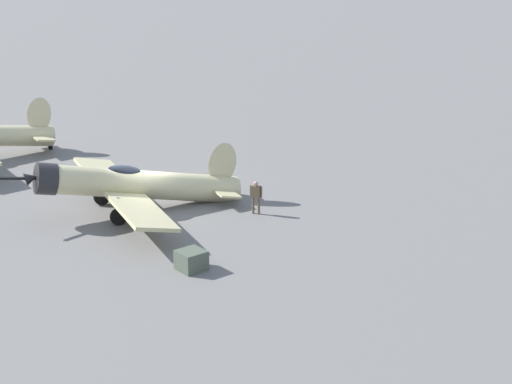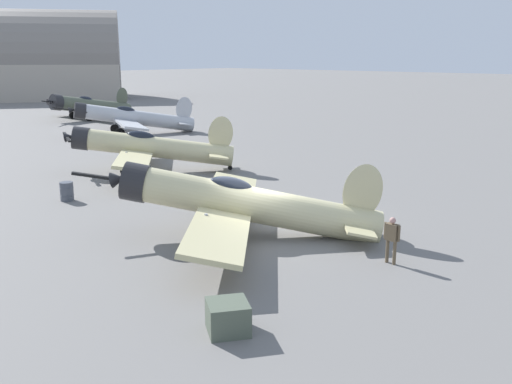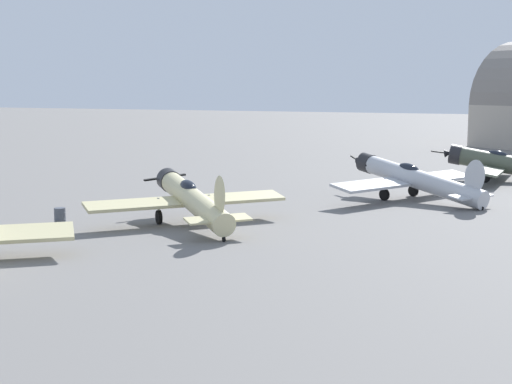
% 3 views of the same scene
% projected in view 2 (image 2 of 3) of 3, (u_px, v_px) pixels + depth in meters
% --- Properties ---
extents(ground_plane, '(400.00, 400.00, 0.00)m').
position_uv_depth(ground_plane, '(256.00, 237.00, 22.30)').
color(ground_plane, slate).
extents(airplane_foreground, '(10.26, 9.91, 3.34)m').
position_uv_depth(airplane_foreground, '(243.00, 204.00, 22.00)').
color(airplane_foreground, beige).
rests_on(airplane_foreground, ground_plane).
extents(airplane_mid_apron, '(9.59, 9.88, 3.41)m').
position_uv_depth(airplane_mid_apron, '(148.00, 147.00, 34.25)').
color(airplane_mid_apron, beige).
rests_on(airplane_mid_apron, ground_plane).
extents(airplane_far_line, '(10.97, 12.51, 3.29)m').
position_uv_depth(airplane_far_line, '(131.00, 118.00, 50.38)').
color(airplane_far_line, '#B7BABF').
rests_on(airplane_far_line, ground_plane).
extents(airplane_outer_stand, '(11.03, 11.95, 3.41)m').
position_uv_depth(airplane_outer_stand, '(89.00, 106.00, 62.37)').
color(airplane_outer_stand, '#4C5442').
rests_on(airplane_outer_stand, ground_plane).
extents(ground_crew_mechanic, '(0.26, 0.63, 1.63)m').
position_uv_depth(ground_crew_mechanic, '(392.00, 236.00, 19.23)').
color(ground_crew_mechanic, brown).
rests_on(ground_crew_mechanic, ground_plane).
extents(equipment_crate, '(1.44, 1.44, 0.81)m').
position_uv_depth(equipment_crate, '(228.00, 317.00, 14.58)').
color(equipment_crate, '#4C5647').
rests_on(equipment_crate, ground_plane).
extents(fuel_drum, '(0.68, 0.68, 0.92)m').
position_uv_depth(fuel_drum, '(67.00, 191.00, 27.71)').
color(fuel_drum, '#474C56').
rests_on(fuel_drum, ground_plane).
extents(distant_hangar, '(35.04, 31.68, 16.76)m').
position_uv_depth(distant_hangar, '(19.00, 68.00, 90.37)').
color(distant_hangar, '#ADA393').
rests_on(distant_hangar, ground_plane).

